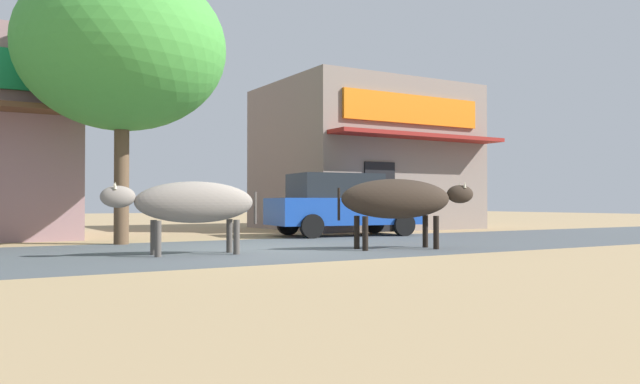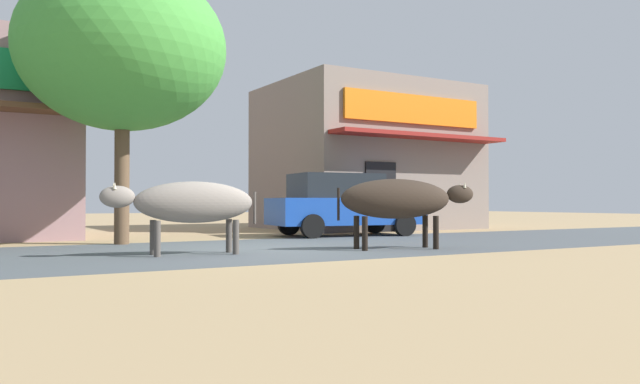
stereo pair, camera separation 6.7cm
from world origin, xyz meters
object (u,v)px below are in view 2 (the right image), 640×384
Objects in this scene: roadside_tree at (123,49)px; cow_far_dark at (399,199)px; parked_hatchback_car at (343,204)px; cow_near_brown at (191,203)px; pedestrian_by_shop at (395,202)px.

roadside_tree is 2.15× the size of cow_far_dark.
parked_hatchback_car is 4.80m from cow_far_dark.
parked_hatchback_car is at bearing 4.53° from roadside_tree.
cow_far_dark reaches higher than cow_near_brown.
cow_far_dark is at bearing -11.02° from cow_near_brown.
roadside_tree reaches higher than cow_near_brown.
roadside_tree reaches higher than parked_hatchback_car.
cow_near_brown is 3.93m from cow_far_dark.
parked_hatchback_car reaches higher than cow_near_brown.
roadside_tree is at bearing -168.71° from pedestrian_by_shop.
roadside_tree is at bearing 136.33° from cow_far_dark.
roadside_tree is at bearing 96.87° from cow_near_brown.
cow_far_dark is (3.86, -0.75, 0.06)m from cow_near_brown.
parked_hatchback_car is (5.85, 0.46, -3.32)m from roadside_tree.
roadside_tree is 9.27m from pedestrian_by_shop.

